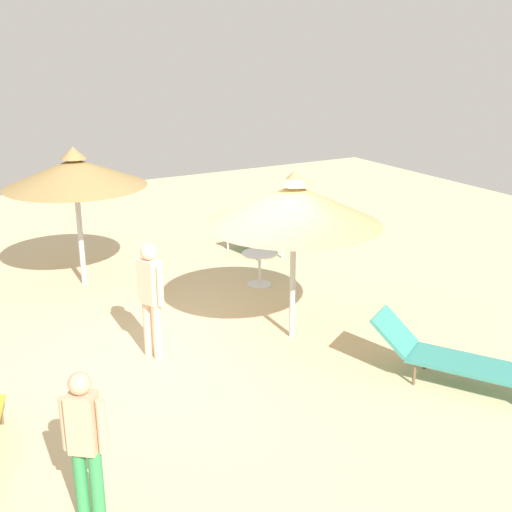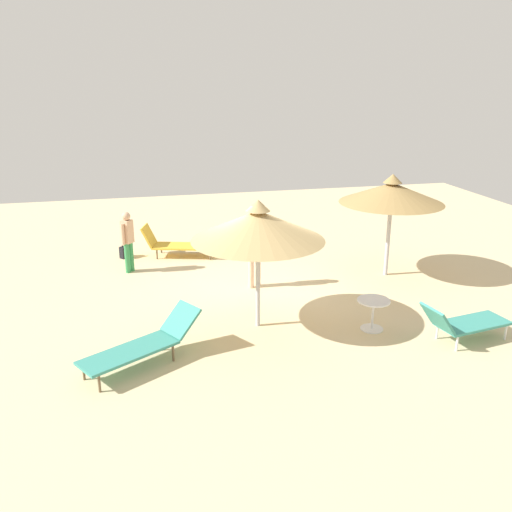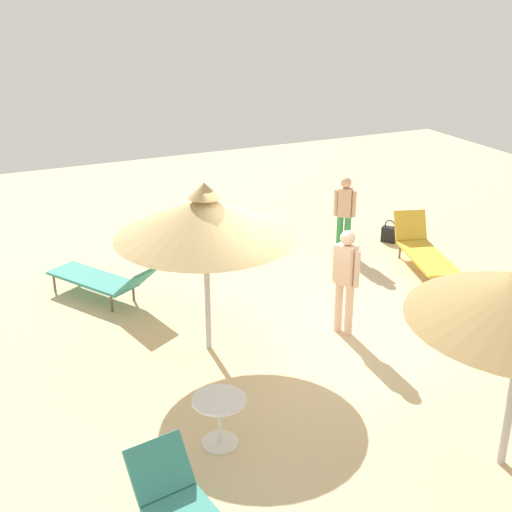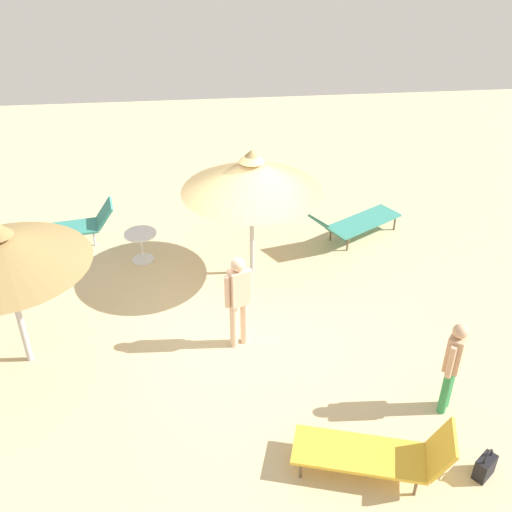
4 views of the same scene
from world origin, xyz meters
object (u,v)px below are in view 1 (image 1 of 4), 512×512
Objects in this scene: parasol_umbrella_near_right at (75,172)px; lounge_chair_center at (452,357)px; parasol_umbrella_front at (294,204)px; person_standing_far_right at (85,440)px; side_table_round at (260,263)px; person_standing_edge at (151,293)px; lounge_chair_far_left at (262,238)px.

lounge_chair_center is (-6.18, -3.21, -1.73)m from parasol_umbrella_near_right.
parasol_umbrella_front is 3.06m from lounge_chair_center.
person_standing_far_right is 2.44× the size of side_table_round.
person_standing_far_right is at bearing 122.67° from parasol_umbrella_front.
parasol_umbrella_front is at bearing -57.33° from person_standing_far_right.
parasol_umbrella_front is (-3.88, -2.16, -0.02)m from parasol_umbrella_near_right.
person_standing_edge is (2.72, 3.17, 0.60)m from lounge_chair_center.
lounge_chair_center is 3.42× the size of side_table_round.
person_standing_edge is at bearing 131.02° from lounge_chair_far_left.
parasol_umbrella_front is at bearing -150.89° from parasol_umbrella_near_right.
parasol_umbrella_near_right is 1.50× the size of person_standing_edge.
parasol_umbrella_near_right is at bearing 59.34° from side_table_round.
parasol_umbrella_near_right is 1.40× the size of lounge_chair_far_left.
side_table_round is (2.19, -0.69, -1.68)m from parasol_umbrella_front.
person_standing_far_right is (-6.12, 5.46, 0.49)m from lounge_chair_far_left.
lounge_chair_center is at bearing -130.66° from person_standing_edge.
lounge_chair_far_left is 1.08× the size of person_standing_edge.
person_standing_edge is 3.36m from side_table_round.
parasol_umbrella_near_right is at bearing 86.14° from lounge_chair_far_left.
lounge_chair_far_left is 4.92m from person_standing_edge.
person_standing_far_right is at bearing 135.66° from side_table_round.
person_standing_edge is at bearing 78.72° from parasol_umbrella_front.
parasol_umbrella_near_right reaches higher than person_standing_edge.
lounge_chair_center is 1.41× the size of person_standing_far_right.
lounge_chair_center is 4.22m from person_standing_edge.
person_standing_edge is 3.42m from person_standing_far_right.
parasol_umbrella_near_right is 1.16× the size of lounge_chair_center.
lounge_chair_center is at bearing -87.75° from person_standing_far_right.
parasol_umbrella_near_right is at bearing 29.11° from parasol_umbrella_front.
lounge_chair_far_left reaches higher than lounge_chair_center.
parasol_umbrella_front reaches higher than lounge_chair_far_left.
lounge_chair_far_left is 2.84× the size of side_table_round.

